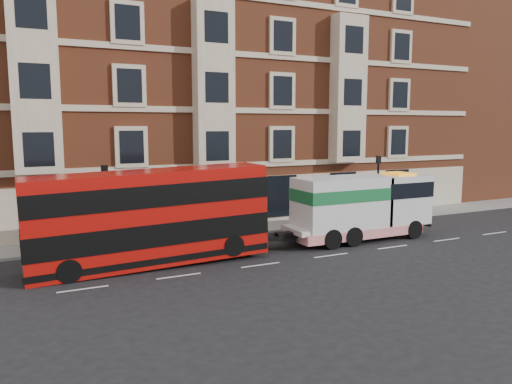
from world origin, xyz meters
TOP-DOWN VIEW (x-y plane):
  - ground at (0.00, 0.00)m, footprint 120.00×120.00m
  - sidewalk at (0.00, 7.50)m, footprint 90.00×3.00m
  - victorian_terrace at (0.50, 15.00)m, footprint 45.00×12.00m
  - filler_east at (32.00, 14.00)m, footprint 18.00×10.00m
  - lamp_post_west at (-6.00, 6.20)m, footprint 0.35×0.15m
  - lamp_post_east at (12.00, 6.20)m, footprint 0.35×0.15m
  - double_decker_bus at (-4.66, 2.21)m, footprint 11.06×2.54m
  - tow_truck at (7.40, 2.21)m, footprint 8.86×2.62m
  - pedestrian at (-9.13, 6.56)m, footprint 0.78×0.71m

SIDE VIEW (x-z plane):
  - ground at x=0.00m, z-range 0.00..0.00m
  - sidewalk at x=0.00m, z-range 0.00..0.15m
  - pedestrian at x=-9.13m, z-range 0.15..1.94m
  - tow_truck at x=7.40m, z-range 0.11..3.80m
  - double_decker_bus at x=-4.66m, z-range 0.13..4.61m
  - lamp_post_west at x=-6.00m, z-range 0.50..4.85m
  - lamp_post_east at x=12.00m, z-range 0.50..4.85m
  - filler_east at x=32.00m, z-range -0.07..18.93m
  - victorian_terrace at x=0.50m, z-range -0.13..20.27m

